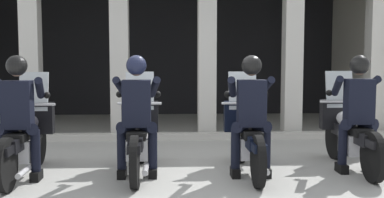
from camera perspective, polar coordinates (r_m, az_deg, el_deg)
ground_plane at (r=9.77m, az=-0.86°, el=-4.14°), size 80.00×80.00×0.00m
station_building at (r=11.52m, az=-3.29°, el=7.48°), size 9.54×4.05×3.29m
kerb_strip at (r=9.18m, az=-3.31°, el=-4.38°), size 9.04×0.24×0.12m
motorcycle_far_left at (r=6.83m, az=-18.76°, el=-4.28°), size 0.62×2.04×1.35m
police_officer_far_left at (r=6.50m, az=-19.56°, el=-0.88°), size 0.63×0.61×1.58m
motorcycle_center_left at (r=6.66m, az=-6.25°, el=-4.26°), size 0.62×2.04×1.35m
police_officer_center_left at (r=6.32m, az=-6.45°, el=-0.77°), size 0.63×0.61×1.58m
motorcycle_center_right at (r=6.70m, az=6.44°, el=-4.21°), size 0.62×2.04×1.35m
police_officer_center_right at (r=6.36m, az=6.89°, el=-0.74°), size 0.63×0.61×1.58m
motorcycle_far_right at (r=7.23m, az=17.84°, el=-3.73°), size 0.62×2.04×1.35m
police_officer_far_right at (r=6.92m, az=18.76°, el=-0.50°), size 0.63×0.61×1.58m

